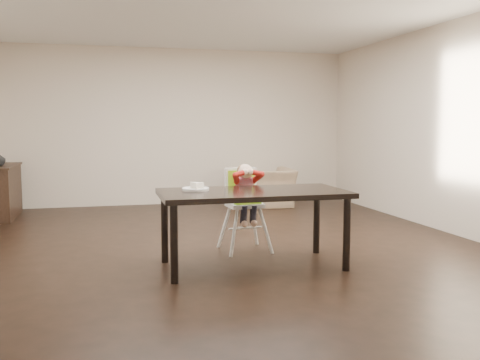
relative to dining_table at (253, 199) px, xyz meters
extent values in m
plane|color=black|center=(-0.11, 0.91, -0.67)|extent=(7.00, 7.00, 0.00)
cube|color=beige|center=(-0.11, 4.41, 0.68)|extent=(6.00, 0.02, 2.70)
cube|color=beige|center=(-0.11, -2.59, 0.68)|extent=(6.00, 0.02, 2.70)
cube|color=beige|center=(2.89, 0.91, 0.68)|extent=(0.02, 7.00, 2.70)
cube|color=white|center=(-0.11, 0.91, 2.03)|extent=(6.00, 7.00, 0.02)
cube|color=black|center=(0.00, 0.00, 0.05)|extent=(1.80, 0.90, 0.05)
cylinder|color=black|center=(-0.82, -0.37, -0.32)|extent=(0.07, 0.07, 0.70)
cylinder|color=black|center=(0.82, -0.37, -0.32)|extent=(0.07, 0.07, 0.70)
cylinder|color=black|center=(-0.82, 0.37, -0.32)|extent=(0.07, 0.07, 0.70)
cylinder|color=black|center=(0.82, 0.37, -0.32)|extent=(0.07, 0.07, 0.70)
cylinder|color=white|center=(-0.07, 0.48, -0.42)|extent=(0.04, 0.04, 0.51)
cylinder|color=white|center=(0.29, 0.50, -0.42)|extent=(0.04, 0.04, 0.51)
cylinder|color=white|center=(-0.10, 0.84, -0.42)|extent=(0.04, 0.04, 0.51)
cylinder|color=white|center=(0.26, 0.87, -0.42)|extent=(0.04, 0.04, 0.51)
cube|color=white|center=(0.09, 0.67, -0.16)|extent=(0.39, 0.35, 0.05)
cube|color=#87C519|center=(0.09, 0.67, -0.13)|extent=(0.31, 0.29, 0.03)
cube|color=white|center=(0.08, 0.81, 0.05)|extent=(0.37, 0.07, 0.38)
cube|color=#87C519|center=(0.09, 0.79, 0.04)|extent=(0.31, 0.04, 0.35)
cube|color=black|center=(0.03, 0.71, 0.04)|extent=(0.04, 0.17, 0.02)
cube|color=black|center=(0.15, 0.72, 0.04)|extent=(0.04, 0.17, 0.02)
cylinder|color=#B1141D|center=(0.09, 0.67, 0.01)|extent=(0.22, 0.22, 0.25)
sphere|color=beige|center=(0.10, 0.65, 0.21)|extent=(0.18, 0.18, 0.16)
ellipsoid|color=brown|center=(0.09, 0.68, 0.22)|extent=(0.18, 0.17, 0.13)
sphere|color=beige|center=(0.07, 0.57, 0.21)|extent=(0.08, 0.08, 0.07)
sphere|color=beige|center=(0.13, 0.57, 0.21)|extent=(0.08, 0.08, 0.07)
cylinder|color=white|center=(-0.54, 0.15, 0.09)|extent=(0.33, 0.33, 0.02)
torus|color=white|center=(-0.54, 0.15, 0.10)|extent=(0.33, 0.33, 0.01)
imported|color=tan|center=(1.22, 3.71, -0.24)|extent=(1.02, 0.69, 0.87)
cube|color=black|center=(-2.89, 3.61, -0.29)|extent=(0.40, 1.20, 0.76)
cube|color=black|center=(-2.89, 3.61, 0.10)|extent=(0.44, 1.26, 0.03)
camera|label=1|loc=(-1.40, -4.95, 0.71)|focal=40.00mm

